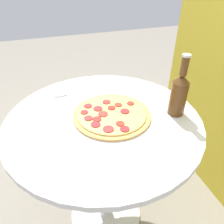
# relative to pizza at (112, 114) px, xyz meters

# --- Properties ---
(ground_plane) EXTENTS (8.00, 8.00, 0.00)m
(ground_plane) POSITION_rel_pizza_xyz_m (-0.00, -0.04, -0.75)
(ground_plane) COLOR gray
(table) EXTENTS (0.83, 0.83, 0.74)m
(table) POSITION_rel_pizza_xyz_m (-0.00, -0.04, -0.18)
(table) COLOR silver
(table) RESTS_ON ground_plane
(pizza) EXTENTS (0.34, 0.34, 0.02)m
(pizza) POSITION_rel_pizza_xyz_m (0.00, 0.00, 0.00)
(pizza) COLOR tan
(pizza) RESTS_ON table
(beer_bottle) EXTENTS (0.07, 0.07, 0.27)m
(beer_bottle) POSITION_rel_pizza_xyz_m (0.07, 0.27, 0.09)
(beer_bottle) COLOR #563314
(beer_bottle) RESTS_ON table
(napkin) EXTENTS (0.11, 0.07, 0.01)m
(napkin) POSITION_rel_pizza_xyz_m (-0.28, -0.19, -0.00)
(napkin) COLOR white
(napkin) RESTS_ON table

